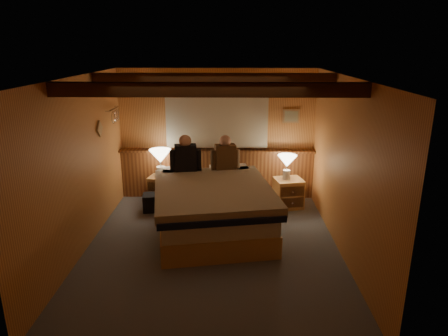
{
  "coord_description": "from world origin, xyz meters",
  "views": [
    {
      "loc": [
        0.26,
        -5.14,
        2.79
      ],
      "look_at": [
        0.16,
        0.4,
        1.08
      ],
      "focal_mm": 32.0,
      "sensor_mm": 36.0,
      "label": 1
    }
  ],
  "objects_px": {
    "lamp_left": "(160,158)",
    "person_right": "(225,155)",
    "nightstand_right": "(288,193)",
    "duffel_bag": "(158,202)",
    "lamp_right": "(287,162)",
    "nightstand_left": "(162,189)",
    "bed": "(212,206)",
    "person_left": "(186,156)"
  },
  "relations": [
    {
      "from": "lamp_right",
      "to": "person_right",
      "type": "distance_m",
      "value": 1.1
    },
    {
      "from": "nightstand_right",
      "to": "lamp_left",
      "type": "bearing_deg",
      "value": 162.79
    },
    {
      "from": "nightstand_left",
      "to": "duffel_bag",
      "type": "distance_m",
      "value": 0.43
    },
    {
      "from": "nightstand_right",
      "to": "lamp_right",
      "type": "bearing_deg",
      "value": 162.04
    },
    {
      "from": "nightstand_right",
      "to": "duffel_bag",
      "type": "relative_size",
      "value": 1.03
    },
    {
      "from": "lamp_right",
      "to": "duffel_bag",
      "type": "height_order",
      "value": "lamp_right"
    },
    {
      "from": "person_right",
      "to": "person_left",
      "type": "bearing_deg",
      "value": 177.3
    },
    {
      "from": "nightstand_left",
      "to": "duffel_bag",
      "type": "height_order",
      "value": "nightstand_left"
    },
    {
      "from": "nightstand_right",
      "to": "duffel_bag",
      "type": "bearing_deg",
      "value": 172.83
    },
    {
      "from": "bed",
      "to": "duffel_bag",
      "type": "relative_size",
      "value": 4.6
    },
    {
      "from": "bed",
      "to": "nightstand_right",
      "type": "distance_m",
      "value": 1.63
    },
    {
      "from": "person_right",
      "to": "lamp_right",
      "type": "bearing_deg",
      "value": -4.71
    },
    {
      "from": "bed",
      "to": "lamp_right",
      "type": "distance_m",
      "value": 1.65
    },
    {
      "from": "duffel_bag",
      "to": "nightstand_left",
      "type": "bearing_deg",
      "value": 78.99
    },
    {
      "from": "bed",
      "to": "lamp_left",
      "type": "distance_m",
      "value": 1.59
    },
    {
      "from": "bed",
      "to": "nightstand_right",
      "type": "bearing_deg",
      "value": 26.15
    },
    {
      "from": "bed",
      "to": "nightstand_left",
      "type": "xyz_separation_m",
      "value": [
        -0.99,
        1.19,
        -0.15
      ]
    },
    {
      "from": "lamp_left",
      "to": "person_left",
      "type": "bearing_deg",
      "value": -41.8
    },
    {
      "from": "bed",
      "to": "lamp_right",
      "type": "xyz_separation_m",
      "value": [
        1.27,
        0.96,
        0.43
      ]
    },
    {
      "from": "nightstand_left",
      "to": "lamp_right",
      "type": "bearing_deg",
      "value": 6.34
    },
    {
      "from": "person_left",
      "to": "person_right",
      "type": "xyz_separation_m",
      "value": [
        0.67,
        0.11,
        -0.01
      ]
    },
    {
      "from": "nightstand_right",
      "to": "lamp_left",
      "type": "height_order",
      "value": "lamp_left"
    },
    {
      "from": "lamp_left",
      "to": "lamp_right",
      "type": "bearing_deg",
      "value": -5.2
    },
    {
      "from": "nightstand_left",
      "to": "person_right",
      "type": "xyz_separation_m",
      "value": [
        1.17,
        -0.36,
        0.75
      ]
    },
    {
      "from": "bed",
      "to": "person_left",
      "type": "xyz_separation_m",
      "value": [
        -0.48,
        0.71,
        0.61
      ]
    },
    {
      "from": "duffel_bag",
      "to": "lamp_left",
      "type": "bearing_deg",
      "value": 79.23
    },
    {
      "from": "lamp_left",
      "to": "person_left",
      "type": "distance_m",
      "value": 0.7
    },
    {
      "from": "nightstand_left",
      "to": "nightstand_right",
      "type": "relative_size",
      "value": 0.93
    },
    {
      "from": "nightstand_left",
      "to": "lamp_left",
      "type": "height_order",
      "value": "lamp_left"
    },
    {
      "from": "lamp_left",
      "to": "duffel_bag",
      "type": "bearing_deg",
      "value": -91.83
    },
    {
      "from": "duffel_bag",
      "to": "nightstand_right",
      "type": "bearing_deg",
      "value": -4.11
    },
    {
      "from": "lamp_left",
      "to": "person_right",
      "type": "distance_m",
      "value": 1.23
    },
    {
      "from": "person_right",
      "to": "lamp_left",
      "type": "bearing_deg",
      "value": 151.52
    },
    {
      "from": "nightstand_left",
      "to": "person_right",
      "type": "distance_m",
      "value": 1.44
    },
    {
      "from": "nightstand_right",
      "to": "person_left",
      "type": "xyz_separation_m",
      "value": [
        -1.79,
        -0.25,
        0.74
      ]
    },
    {
      "from": "nightstand_left",
      "to": "person_left",
      "type": "relative_size",
      "value": 0.8
    },
    {
      "from": "nightstand_left",
      "to": "person_right",
      "type": "height_order",
      "value": "person_right"
    },
    {
      "from": "lamp_right",
      "to": "person_left",
      "type": "distance_m",
      "value": 1.77
    },
    {
      "from": "duffel_bag",
      "to": "bed",
      "type": "bearing_deg",
      "value": -46.26
    },
    {
      "from": "nightstand_right",
      "to": "lamp_right",
      "type": "height_order",
      "value": "lamp_right"
    },
    {
      "from": "nightstand_right",
      "to": "bed",
      "type": "bearing_deg",
      "value": -155.85
    },
    {
      "from": "person_left",
      "to": "duffel_bag",
      "type": "bearing_deg",
      "value": 165.97
    }
  ]
}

